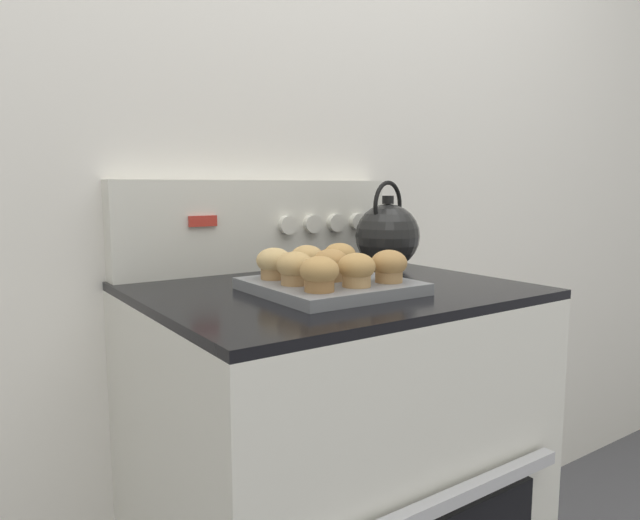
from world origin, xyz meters
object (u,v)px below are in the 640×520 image
(muffin_r0_c2, at_px, (389,266))
(muffin_r2_c1, at_px, (307,260))
(muffin_r0_c0, at_px, (319,274))
(stove_range, at_px, (328,500))
(muffin_r2_c2, at_px, (340,257))
(muffin_pan, at_px, (330,286))
(tea_kettle, at_px, (388,235))
(muffin_r2_c0, at_px, (274,263))
(muffin_r0_c1, at_px, (357,269))
(muffin_r1_c0, at_px, (295,268))
(muffin_r1_c1, at_px, (331,265))

(muffin_r0_c2, distance_m, muffin_r2_c1, 0.18)
(muffin_r0_c0, xyz_separation_m, muffin_r2_c1, (0.08, 0.16, 0.00))
(stove_range, distance_m, muffin_r2_c2, 0.52)
(muffin_pan, xyz_separation_m, tea_kettle, (0.30, 0.18, 0.07))
(muffin_r2_c0, bearing_deg, muffin_pan, -44.91)
(muffin_r0_c1, relative_size, muffin_r2_c0, 1.00)
(muffin_r2_c0, xyz_separation_m, tea_kettle, (0.38, 0.10, 0.03))
(muffin_pan, relative_size, muffin_r1_c0, 4.06)
(muffin_r1_c1, relative_size, muffin_r2_c1, 1.00)
(muffin_r2_c0, xyz_separation_m, muffin_r2_c2, (0.16, 0.00, 0.00))
(muffin_r1_c0, xyz_separation_m, muffin_r2_c0, (0.00, 0.08, 0.00))
(stove_range, distance_m, muffin_r2_c0, 0.54)
(muffin_pan, height_order, muffin_r1_c0, muffin_r1_c0)
(muffin_pan, distance_m, muffin_r2_c1, 0.09)
(muffin_r0_c2, bearing_deg, muffin_r2_c1, 116.77)
(muffin_r0_c0, distance_m, muffin_r2_c2, 0.23)
(muffin_r0_c1, xyz_separation_m, tea_kettle, (0.30, 0.26, 0.03))
(stove_range, height_order, tea_kettle, tea_kettle)
(muffin_r0_c0, distance_m, muffin_r0_c2, 0.16)
(muffin_r2_c1, height_order, muffin_r2_c2, same)
(muffin_r2_c0, relative_size, muffin_r2_c2, 1.00)
(muffin_r0_c2, bearing_deg, muffin_r0_c1, -177.92)
(muffin_r1_c0, distance_m, muffin_r2_c2, 0.18)
(muffin_pan, xyz_separation_m, muffin_r2_c1, (0.00, 0.08, 0.04))
(muffin_r0_c2, distance_m, tea_kettle, 0.34)
(stove_range, relative_size, muffin_r2_c2, 13.58)
(muffin_r2_c0, relative_size, muffin_r2_c1, 1.00)
(muffin_r0_c1, distance_m, tea_kettle, 0.40)
(stove_range, xyz_separation_m, muffin_r2_c0, (-0.11, 0.02, 0.52))
(muffin_r1_c0, distance_m, muffin_r2_c1, 0.12)
(muffin_r0_c1, relative_size, muffin_r0_c2, 1.00)
(muffin_r1_c0, height_order, muffin_r2_c2, same)
(muffin_r1_c1, height_order, muffin_r2_c2, same)
(muffin_r0_c0, relative_size, muffin_r0_c1, 1.00)
(muffin_r1_c1, height_order, muffin_r2_c0, same)
(muffin_r0_c0, bearing_deg, stove_range, 49.76)
(muffin_r1_c1, distance_m, muffin_r2_c1, 0.08)
(muffin_r0_c2, xyz_separation_m, muffin_r2_c1, (-0.08, 0.16, 0.00))
(muffin_r0_c2, distance_m, muffin_r2_c2, 0.16)
(muffin_pan, distance_m, muffin_r0_c1, 0.09)
(muffin_pan, relative_size, muffin_r0_c2, 4.06)
(muffin_r0_c2, xyz_separation_m, muffin_r1_c0, (-0.16, 0.08, 0.00))
(muffin_pan, height_order, muffin_r2_c0, muffin_r2_c0)
(muffin_r0_c1, xyz_separation_m, muffin_r1_c1, (-0.00, 0.08, 0.00))
(muffin_r0_c1, bearing_deg, muffin_r1_c1, 90.90)
(muffin_r2_c0, relative_size, tea_kettle, 0.32)
(muffin_r0_c0, bearing_deg, muffin_r2_c1, 63.43)
(muffin_r0_c1, bearing_deg, tea_kettle, 40.72)
(muffin_r1_c1, xyz_separation_m, tea_kettle, (0.30, 0.18, 0.03))
(muffin_r0_c0, height_order, muffin_r1_c0, same)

